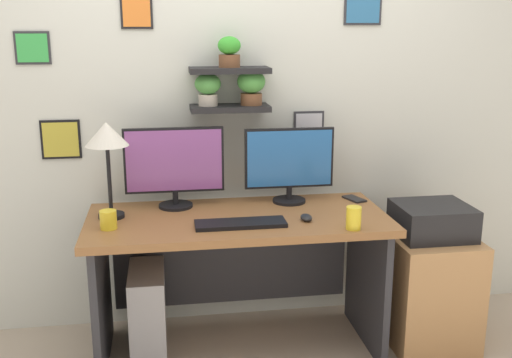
# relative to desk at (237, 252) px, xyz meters

# --- Properties ---
(ground_plane) EXTENTS (8.00, 8.00, 0.00)m
(ground_plane) POSITION_rel_desk_xyz_m (0.00, -0.05, -0.54)
(ground_plane) COLOR tan
(back_wall_assembly) EXTENTS (4.40, 0.24, 2.70)m
(back_wall_assembly) POSITION_rel_desk_xyz_m (-0.00, 0.38, 0.82)
(back_wall_assembly) COLOR silver
(back_wall_assembly) RESTS_ON ground
(desk) EXTENTS (1.52, 0.68, 0.75)m
(desk) POSITION_rel_desk_xyz_m (0.00, 0.00, 0.00)
(desk) COLOR brown
(desk) RESTS_ON ground
(monitor_left) EXTENTS (0.52, 0.18, 0.43)m
(monitor_left) POSITION_rel_desk_xyz_m (-0.31, 0.16, 0.44)
(monitor_left) COLOR black
(monitor_left) RESTS_ON desk
(monitor_right) EXTENTS (0.48, 0.18, 0.41)m
(monitor_right) POSITION_rel_desk_xyz_m (0.31, 0.16, 0.43)
(monitor_right) COLOR black
(monitor_right) RESTS_ON desk
(keyboard) EXTENTS (0.44, 0.14, 0.02)m
(keyboard) POSITION_rel_desk_xyz_m (-0.01, -0.20, 0.22)
(keyboard) COLOR black
(keyboard) RESTS_ON desk
(computer_mouse) EXTENTS (0.06, 0.09, 0.03)m
(computer_mouse) POSITION_rel_desk_xyz_m (0.33, -0.17, 0.23)
(computer_mouse) COLOR black
(computer_mouse) RESTS_ON desk
(desk_lamp) EXTENTS (0.21, 0.21, 0.48)m
(desk_lamp) POSITION_rel_desk_xyz_m (-0.63, 0.02, 0.61)
(desk_lamp) COLOR black
(desk_lamp) RESTS_ON desk
(cell_phone) EXTENTS (0.11, 0.16, 0.01)m
(cell_phone) POSITION_rel_desk_xyz_m (0.67, 0.14, 0.22)
(cell_phone) COLOR black
(cell_phone) RESTS_ON desk
(coffee_mug) EXTENTS (0.08, 0.08, 0.09)m
(coffee_mug) POSITION_rel_desk_xyz_m (-0.63, -0.15, 0.26)
(coffee_mug) COLOR yellow
(coffee_mug) RESTS_ON desk
(water_cup) EXTENTS (0.07, 0.07, 0.11)m
(water_cup) POSITION_rel_desk_xyz_m (0.52, -0.33, 0.27)
(water_cup) COLOR yellow
(water_cup) RESTS_ON desk
(drawer_cabinet) EXTENTS (0.44, 0.50, 0.60)m
(drawer_cabinet) POSITION_rel_desk_xyz_m (1.03, -0.10, -0.23)
(drawer_cabinet) COLOR tan
(drawer_cabinet) RESTS_ON ground
(printer) EXTENTS (0.38, 0.34, 0.17)m
(printer) POSITION_rel_desk_xyz_m (1.03, -0.10, 0.15)
(printer) COLOR black
(printer) RESTS_ON drawer_cabinet
(computer_tower_left) EXTENTS (0.18, 0.40, 0.47)m
(computer_tower_left) POSITION_rel_desk_xyz_m (-0.47, -0.03, -0.30)
(computer_tower_left) COLOR #99999E
(computer_tower_left) RESTS_ON ground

